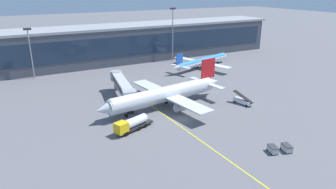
{
  "coord_description": "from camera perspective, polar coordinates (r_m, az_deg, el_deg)",
  "views": [
    {
      "loc": [
        -39.08,
        -64.12,
        33.54
      ],
      "look_at": [
        -0.19,
        7.89,
        4.5
      ],
      "focal_mm": 32.91,
      "sensor_mm": 36.0,
      "label": 1
    }
  ],
  "objects": [
    {
      "name": "commuter_jet_far",
      "position": [
        133.3,
        6.41,
        6.17
      ],
      "size": [
        35.02,
        28.37,
        8.43
      ],
      "color": "white",
      "rests_on": "ground_plane"
    },
    {
      "name": "baggage_cart_0",
      "position": [
        69.93,
        18.84,
        -9.55
      ],
      "size": [
        2.3,
        3.0,
        1.48
      ],
      "color": "#B2B7BC",
      "rests_on": "ground_plane"
    },
    {
      "name": "fuel_tanker",
      "position": [
        75.58,
        -6.76,
        -5.49
      ],
      "size": [
        11.01,
        6.03,
        3.25
      ],
      "color": "#232326",
      "rests_on": "ground_plane"
    },
    {
      "name": "baggage_cart_1",
      "position": [
        71.46,
        21.12,
        -9.19
      ],
      "size": [
        2.3,
        3.0,
        1.48
      ],
      "color": "#B2B7BC",
      "rests_on": "ground_plane"
    },
    {
      "name": "apron_lead_in_line",
      "position": [
        82.48,
        0.26,
        -4.46
      ],
      "size": [
        2.25,
        79.98,
        0.01
      ],
      "primitive_type": "cube",
      "rotation": [
        0.0,
        0.0,
        0.02
      ],
      "color": "yellow",
      "rests_on": "ground_plane"
    },
    {
      "name": "main_airliner",
      "position": [
        88.75,
        -0.58,
        0.06
      ],
      "size": [
        42.65,
        33.76,
        12.1
      ],
      "color": "silver",
      "rests_on": "ground_plane"
    },
    {
      "name": "jet_bridge",
      "position": [
        95.33,
        -8.56,
        1.87
      ],
      "size": [
        7.5,
        24.51,
        6.64
      ],
      "color": "#B2B7BC",
      "rests_on": "ground_plane"
    },
    {
      "name": "apron_light_mast_0",
      "position": [
        143.43,
        0.88,
        11.75
      ],
      "size": [
        2.8,
        0.5,
        24.25
      ],
      "color": "gray",
      "rests_on": "ground_plane"
    },
    {
      "name": "terminal_building",
      "position": [
        140.6,
        -17.7,
        8.27
      ],
      "size": [
        206.28,
        20.25,
        16.5
      ],
      "color": "#424751",
      "rests_on": "ground_plane"
    },
    {
      "name": "belt_loader",
      "position": [
        94.68,
        13.67,
        -1.15
      ],
      "size": [
        3.06,
        7.02,
        3.49
      ],
      "color": "white",
      "rests_on": "ground_plane"
    },
    {
      "name": "apron_light_mast_1",
      "position": [
        126.27,
        -24.17,
        7.74
      ],
      "size": [
        2.8,
        0.5,
        19.03
      ],
      "color": "gray",
      "rests_on": "ground_plane"
    },
    {
      "name": "ground_plane",
      "position": [
        82.24,
        2.74,
        -4.56
      ],
      "size": [
        700.0,
        700.0,
        0.0
      ],
      "primitive_type": "plane",
      "color": "slate"
    }
  ]
}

